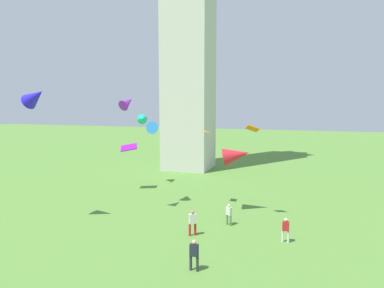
{
  "coord_description": "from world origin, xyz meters",
  "views": [
    {
      "loc": [
        6.7,
        -6.91,
        9.45
      ],
      "look_at": [
        -0.64,
        16.16,
        6.63
      ],
      "focal_mm": 33.29,
      "sensor_mm": 36.0,
      "label": 1
    }
  ],
  "objects_px": {
    "person_1": "(194,253)",
    "kite_flying_6": "(35,97)",
    "person_2": "(193,221)",
    "kite_flying_1": "(206,131)",
    "kite_flying_3": "(236,155)",
    "kite_flying_0": "(128,102)",
    "kite_flying_5": "(252,128)",
    "person_0": "(286,229)",
    "person_3": "(229,213)",
    "kite_flying_4": "(154,129)",
    "kite_flying_7": "(129,147)",
    "kite_flying_2": "(142,119)"
  },
  "relations": [
    {
      "from": "person_0",
      "to": "person_1",
      "type": "relative_size",
      "value": 0.94
    },
    {
      "from": "kite_flying_1",
      "to": "person_2",
      "type": "bearing_deg",
      "value": 7.7
    },
    {
      "from": "kite_flying_0",
      "to": "kite_flying_6",
      "type": "height_order",
      "value": "kite_flying_6"
    },
    {
      "from": "person_3",
      "to": "kite_flying_3",
      "type": "relative_size",
      "value": 0.62
    },
    {
      "from": "kite_flying_3",
      "to": "kite_flying_7",
      "type": "distance_m",
      "value": 13.17
    },
    {
      "from": "kite_flying_1",
      "to": "kite_flying_5",
      "type": "xyz_separation_m",
      "value": [
        4.44,
        -2.52,
        0.54
      ]
    },
    {
      "from": "person_0",
      "to": "kite_flying_1",
      "type": "height_order",
      "value": "kite_flying_1"
    },
    {
      "from": "kite_flying_1",
      "to": "kite_flying_3",
      "type": "height_order",
      "value": "kite_flying_1"
    },
    {
      "from": "kite_flying_6",
      "to": "person_0",
      "type": "bearing_deg",
      "value": -74.63
    },
    {
      "from": "person_1",
      "to": "kite_flying_3",
      "type": "bearing_deg",
      "value": -88.72
    },
    {
      "from": "kite_flying_6",
      "to": "kite_flying_3",
      "type": "bearing_deg",
      "value": -52.0
    },
    {
      "from": "person_3",
      "to": "kite_flying_2",
      "type": "height_order",
      "value": "kite_flying_2"
    },
    {
      "from": "person_1",
      "to": "person_3",
      "type": "xyz_separation_m",
      "value": [
        0.33,
        8.02,
        -0.09
      ]
    },
    {
      "from": "kite_flying_5",
      "to": "kite_flying_1",
      "type": "bearing_deg",
      "value": -54.68
    },
    {
      "from": "kite_flying_1",
      "to": "kite_flying_7",
      "type": "height_order",
      "value": "kite_flying_1"
    },
    {
      "from": "person_0",
      "to": "kite_flying_5",
      "type": "relative_size",
      "value": 1.41
    },
    {
      "from": "person_1",
      "to": "kite_flying_7",
      "type": "xyz_separation_m",
      "value": [
        -12.22,
        15.69,
        3.66
      ]
    },
    {
      "from": "person_0",
      "to": "person_3",
      "type": "relative_size",
      "value": 1.03
    },
    {
      "from": "kite_flying_2",
      "to": "kite_flying_6",
      "type": "height_order",
      "value": "kite_flying_6"
    },
    {
      "from": "person_0",
      "to": "kite_flying_1",
      "type": "distance_m",
      "value": 11.5
    },
    {
      "from": "person_1",
      "to": "kite_flying_4",
      "type": "relative_size",
      "value": 0.96
    },
    {
      "from": "person_3",
      "to": "kite_flying_1",
      "type": "xyz_separation_m",
      "value": [
        -3.01,
        4.31,
        5.95
      ]
    },
    {
      "from": "kite_flying_6",
      "to": "person_2",
      "type": "bearing_deg",
      "value": -74.35
    },
    {
      "from": "kite_flying_0",
      "to": "kite_flying_7",
      "type": "relative_size",
      "value": 0.81
    },
    {
      "from": "kite_flying_0",
      "to": "kite_flying_3",
      "type": "xyz_separation_m",
      "value": [
        8.6,
        3.07,
        -4.46
      ]
    },
    {
      "from": "person_0",
      "to": "kite_flying_3",
      "type": "distance_m",
      "value": 8.23
    },
    {
      "from": "kite_flying_0",
      "to": "kite_flying_5",
      "type": "height_order",
      "value": "kite_flying_0"
    },
    {
      "from": "kite_flying_1",
      "to": "kite_flying_3",
      "type": "relative_size",
      "value": 0.39
    },
    {
      "from": "kite_flying_2",
      "to": "kite_flying_5",
      "type": "xyz_separation_m",
      "value": [
        13.5,
        -8.3,
        -0.2
      ]
    },
    {
      "from": "person_2",
      "to": "kite_flying_6",
      "type": "relative_size",
      "value": 0.83
    },
    {
      "from": "kite_flying_3",
      "to": "kite_flying_7",
      "type": "height_order",
      "value": "kite_flying_3"
    },
    {
      "from": "kite_flying_4",
      "to": "kite_flying_6",
      "type": "xyz_separation_m",
      "value": [
        -6.13,
        -7.95,
        2.79
      ]
    },
    {
      "from": "kite_flying_0",
      "to": "kite_flying_2",
      "type": "distance_m",
      "value": 10.5
    },
    {
      "from": "kite_flying_1",
      "to": "kite_flying_2",
      "type": "relative_size",
      "value": 0.52
    },
    {
      "from": "person_1",
      "to": "kite_flying_6",
      "type": "distance_m",
      "value": 16.57
    },
    {
      "from": "person_1",
      "to": "kite_flying_2",
      "type": "bearing_deg",
      "value": -54.64
    },
    {
      "from": "kite_flying_4",
      "to": "kite_flying_5",
      "type": "xyz_separation_m",
      "value": [
        9.16,
        -1.74,
        0.32
      ]
    },
    {
      "from": "person_3",
      "to": "kite_flying_6",
      "type": "height_order",
      "value": "kite_flying_6"
    },
    {
      "from": "kite_flying_3",
      "to": "kite_flying_6",
      "type": "distance_m",
      "value": 16.54
    },
    {
      "from": "kite_flying_5",
      "to": "kite_flying_7",
      "type": "height_order",
      "value": "kite_flying_5"
    },
    {
      "from": "person_2",
      "to": "kite_flying_0",
      "type": "distance_m",
      "value": 11.23
    },
    {
      "from": "kite_flying_4",
      "to": "person_0",
      "type": "bearing_deg",
      "value": 146.54
    },
    {
      "from": "kite_flying_5",
      "to": "kite_flying_3",
      "type": "bearing_deg",
      "value": -70.93
    },
    {
      "from": "person_0",
      "to": "kite_flying_4",
      "type": "bearing_deg",
      "value": 155.53
    },
    {
      "from": "kite_flying_2",
      "to": "kite_flying_5",
      "type": "bearing_deg",
      "value": -58.34
    },
    {
      "from": "person_2",
      "to": "kite_flying_3",
      "type": "height_order",
      "value": "kite_flying_3"
    },
    {
      "from": "person_0",
      "to": "kite_flying_6",
      "type": "relative_size",
      "value": 0.77
    },
    {
      "from": "person_0",
      "to": "kite_flying_1",
      "type": "bearing_deg",
      "value": 139.47
    },
    {
      "from": "person_2",
      "to": "kite_flying_6",
      "type": "bearing_deg",
      "value": 152.3
    },
    {
      "from": "person_1",
      "to": "person_3",
      "type": "distance_m",
      "value": 8.02
    }
  ]
}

